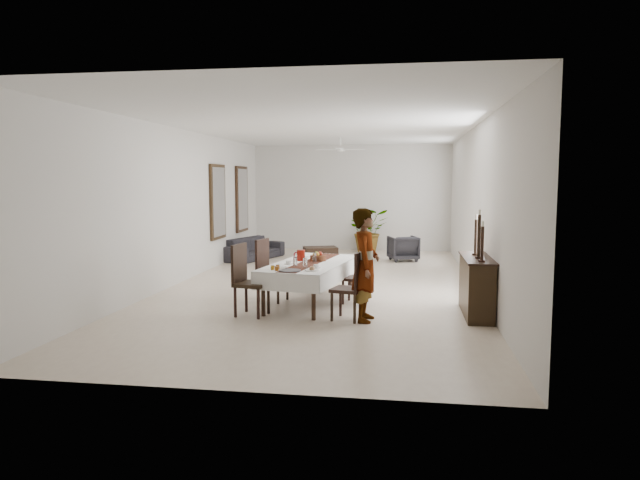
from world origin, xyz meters
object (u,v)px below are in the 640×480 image
Objects in this scene: red_pitcher at (301,255)px; sofa at (254,248)px; sideboard_body at (476,287)px; woman at (366,265)px; dining_table_top at (311,264)px.

sofa is (-2.26, 5.16, -0.53)m from red_pitcher.
woman is at bearing -159.02° from sideboard_body.
red_pitcher is 5.66m from sofa.
sofa is at bearing 124.61° from dining_table_top.
woman is at bearing -36.67° from dining_table_top.
sofa is (-3.49, 6.41, -0.57)m from woman.
woman reaches higher than sofa.
dining_table_top is 1.53× the size of sideboard_body.
dining_table_top is at bearing 46.28° from woman.
dining_table_top is 1.15× the size of sofa.
sideboard_body is 0.75× the size of sofa.
dining_table_top is 5.90m from sofa.
red_pitcher is at bearing -137.15° from sofa.
dining_table_top is 1.48m from woman.
sideboard_body is at bearing -11.34° from red_pitcher.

